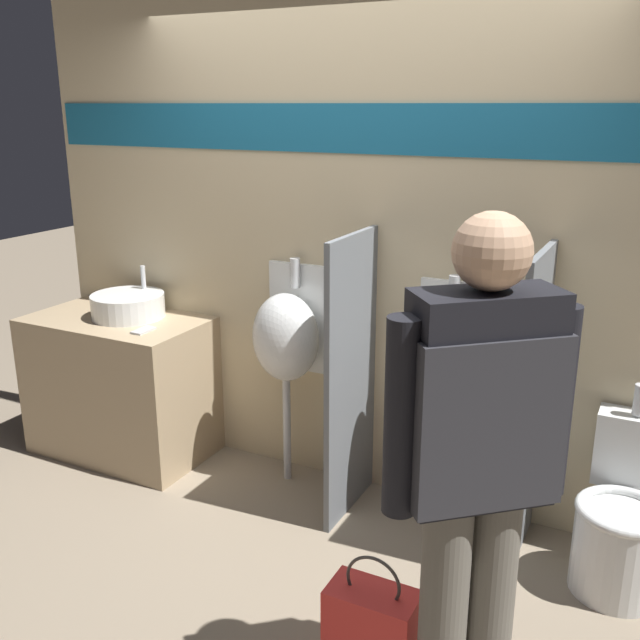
{
  "coord_description": "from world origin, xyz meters",
  "views": [
    {
      "loc": [
        1.48,
        -2.74,
        2.04
      ],
      "look_at": [
        0.0,
        0.17,
        1.05
      ],
      "focal_mm": 40.0,
      "sensor_mm": 36.0,
      "label": 1
    }
  ],
  "objects_px": {
    "urinal_far": "(444,363)",
    "person_in_vest": "(478,450)",
    "sink_basin": "(128,305)",
    "cell_phone": "(143,330)",
    "urinal_near_counter": "(287,337)",
    "shopping_bag": "(372,635)",
    "toilet": "(622,524)"
  },
  "relations": [
    {
      "from": "urinal_far",
      "to": "person_in_vest",
      "type": "height_order",
      "value": "person_in_vest"
    },
    {
      "from": "person_in_vest",
      "to": "sink_basin",
      "type": "bearing_deg",
      "value": 114.54
    },
    {
      "from": "sink_basin",
      "to": "urinal_far",
      "type": "xyz_separation_m",
      "value": [
        1.89,
        0.1,
        -0.07
      ]
    },
    {
      "from": "urinal_far",
      "to": "shopping_bag",
      "type": "bearing_deg",
      "value": -83.67
    },
    {
      "from": "urinal_near_counter",
      "to": "person_in_vest",
      "type": "relative_size",
      "value": 0.71
    },
    {
      "from": "urinal_near_counter",
      "to": "person_in_vest",
      "type": "bearing_deg",
      "value": -41.14
    },
    {
      "from": "person_in_vest",
      "to": "shopping_bag",
      "type": "distance_m",
      "value": 0.89
    },
    {
      "from": "sink_basin",
      "to": "shopping_bag",
      "type": "bearing_deg",
      "value": -28.09
    },
    {
      "from": "cell_phone",
      "to": "person_in_vest",
      "type": "bearing_deg",
      "value": -23.15
    },
    {
      "from": "shopping_bag",
      "to": "urinal_far",
      "type": "bearing_deg",
      "value": 96.33
    },
    {
      "from": "toilet",
      "to": "shopping_bag",
      "type": "xyz_separation_m",
      "value": [
        -0.75,
        -1.02,
        -0.09
      ]
    },
    {
      "from": "sink_basin",
      "to": "urinal_far",
      "type": "bearing_deg",
      "value": 2.88
    },
    {
      "from": "sink_basin",
      "to": "urinal_near_counter",
      "type": "relative_size",
      "value": 0.34
    },
    {
      "from": "urinal_near_counter",
      "to": "shopping_bag",
      "type": "bearing_deg",
      "value": -49.36
    },
    {
      "from": "person_in_vest",
      "to": "shopping_bag",
      "type": "height_order",
      "value": "person_in_vest"
    },
    {
      "from": "cell_phone",
      "to": "urinal_far",
      "type": "height_order",
      "value": "urinal_far"
    },
    {
      "from": "sink_basin",
      "to": "person_in_vest",
      "type": "height_order",
      "value": "person_in_vest"
    },
    {
      "from": "toilet",
      "to": "urinal_far",
      "type": "bearing_deg",
      "value": 169.8
    },
    {
      "from": "urinal_far",
      "to": "shopping_bag",
      "type": "distance_m",
      "value": 1.35
    },
    {
      "from": "sink_basin",
      "to": "toilet",
      "type": "bearing_deg",
      "value": -1.3
    },
    {
      "from": "urinal_far",
      "to": "person_in_vest",
      "type": "xyz_separation_m",
      "value": [
        0.47,
        -1.17,
        0.18
      ]
    },
    {
      "from": "urinal_far",
      "to": "toilet",
      "type": "xyz_separation_m",
      "value": [
        0.88,
        -0.16,
        -0.55
      ]
    },
    {
      "from": "sink_basin",
      "to": "toilet",
      "type": "distance_m",
      "value": 2.84
    },
    {
      "from": "toilet",
      "to": "person_in_vest",
      "type": "relative_size",
      "value": 0.5
    },
    {
      "from": "urinal_near_counter",
      "to": "shopping_bag",
      "type": "distance_m",
      "value": 1.68
    },
    {
      "from": "cell_phone",
      "to": "shopping_bag",
      "type": "xyz_separation_m",
      "value": [
        1.76,
        -0.89,
        -0.65
      ]
    },
    {
      "from": "cell_phone",
      "to": "urinal_near_counter",
      "type": "relative_size",
      "value": 0.11
    },
    {
      "from": "urinal_near_counter",
      "to": "toilet",
      "type": "bearing_deg",
      "value": -5.14
    },
    {
      "from": "sink_basin",
      "to": "shopping_bag",
      "type": "xyz_separation_m",
      "value": [
        2.02,
        -1.08,
        -0.72
      ]
    },
    {
      "from": "sink_basin",
      "to": "person_in_vest",
      "type": "relative_size",
      "value": 0.24
    },
    {
      "from": "sink_basin",
      "to": "cell_phone",
      "type": "height_order",
      "value": "sink_basin"
    },
    {
      "from": "sink_basin",
      "to": "urinal_near_counter",
      "type": "xyz_separation_m",
      "value": [
        1.01,
        0.1,
        -0.07
      ]
    }
  ]
}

